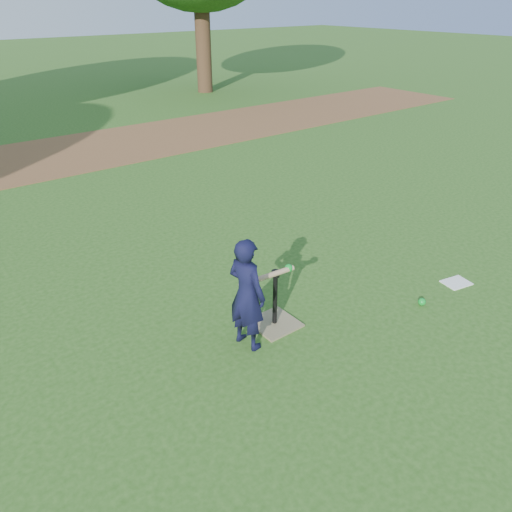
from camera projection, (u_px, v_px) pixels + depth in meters
ground at (314, 319)px, 5.07m from camera, size 80.00×80.00×0.00m
dirt_strip at (60, 155)px, 10.29m from camera, size 24.00×3.00×0.01m
child at (247, 294)px, 4.47m from camera, size 0.33×0.44×1.10m
wiffle_ball_ground at (422, 302)px, 5.29m from camera, size 0.08×0.08×0.08m
clipboard at (456, 283)px, 5.71m from camera, size 0.34×0.29×0.01m
batting_tee at (275, 315)px, 4.95m from camera, size 0.43×0.43×0.61m
swing_action at (269, 276)px, 4.64m from camera, size 0.63×0.12×0.08m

